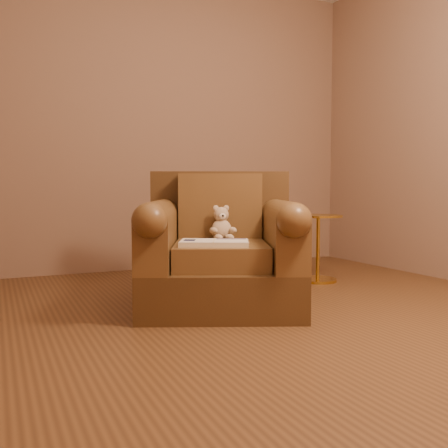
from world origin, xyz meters
name	(u,v)px	position (x,y,z in m)	size (l,w,h in m)	color
floor	(256,319)	(0.00, 0.00, 0.00)	(4.00, 4.00, 0.00)	brown
room	(258,7)	(0.00, 0.00, 1.71)	(4.02, 4.02, 2.71)	#8D6C56
armchair	(221,254)	(-0.04, 0.39, 0.33)	(1.23, 1.21, 0.86)	#4A3218
teddy_bear	(222,227)	(0.00, 0.46, 0.49)	(0.16, 0.19, 0.23)	tan
guidebook	(214,243)	(-0.18, 0.19, 0.42)	(0.46, 0.39, 0.03)	beige
side_table	(318,246)	(1.01, 0.83, 0.29)	(0.38, 0.38, 0.53)	gold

